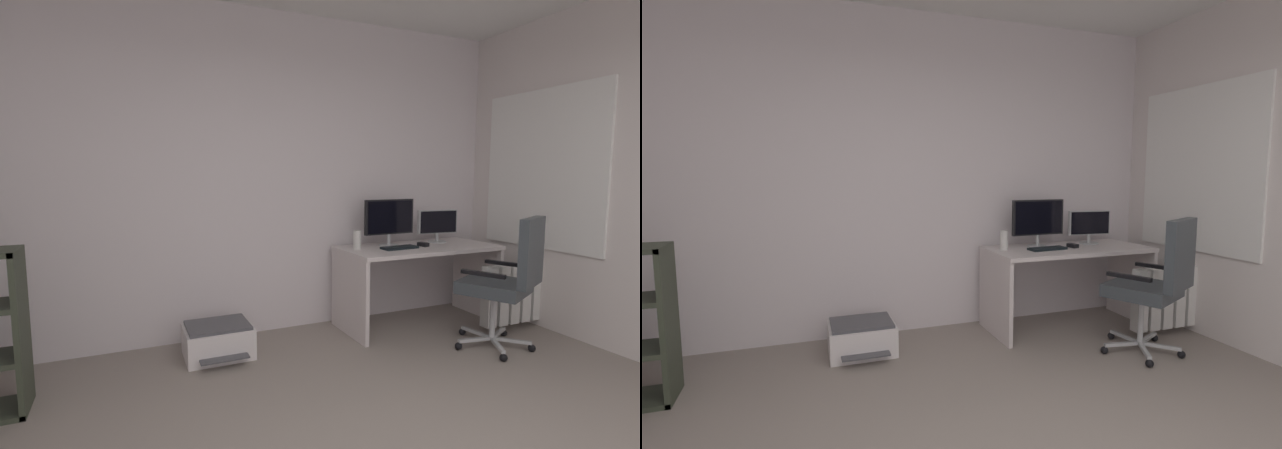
# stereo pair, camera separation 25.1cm
# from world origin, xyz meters

# --- Properties ---
(wall_back) EXTENTS (4.98, 0.10, 2.79)m
(wall_back) POSITION_xyz_m (0.00, 2.80, 1.40)
(wall_back) COLOR silver
(wall_back) RESTS_ON ground
(window_pane) EXTENTS (0.01, 1.16, 1.35)m
(window_pane) POSITION_xyz_m (2.49, 1.89, 1.45)
(window_pane) COLOR white
(window_frame) EXTENTS (0.02, 1.24, 1.43)m
(window_frame) POSITION_xyz_m (2.48, 1.89, 1.45)
(window_frame) COLOR white
(desk) EXTENTS (1.47, 0.67, 0.74)m
(desk) POSITION_xyz_m (1.49, 2.36, 0.55)
(desk) COLOR silver
(desk) RESTS_ON ground
(monitor_main) EXTENTS (0.52, 0.18, 0.43)m
(monitor_main) POSITION_xyz_m (1.24, 2.48, 1.00)
(monitor_main) COLOR #B2B5B7
(monitor_main) RESTS_ON desk
(monitor_secondary) EXTENTS (0.43, 0.18, 0.32)m
(monitor_secondary) POSITION_xyz_m (1.80, 2.48, 0.92)
(monitor_secondary) COLOR #B2B5B7
(monitor_secondary) RESTS_ON desk
(keyboard) EXTENTS (0.35, 0.15, 0.02)m
(keyboard) POSITION_xyz_m (1.24, 2.30, 0.75)
(keyboard) COLOR black
(keyboard) RESTS_ON desk
(computer_mouse) EXTENTS (0.08, 0.11, 0.03)m
(computer_mouse) POSITION_xyz_m (1.52, 2.33, 0.76)
(computer_mouse) COLOR black
(computer_mouse) RESTS_ON desk
(desktop_speaker) EXTENTS (0.07, 0.07, 0.17)m
(desktop_speaker) POSITION_xyz_m (0.88, 2.43, 0.83)
(desktop_speaker) COLOR silver
(desktop_speaker) RESTS_ON desk
(office_chair) EXTENTS (0.65, 0.70, 1.08)m
(office_chair) POSITION_xyz_m (1.75, 1.55, 0.59)
(office_chair) COLOR #B7BABC
(office_chair) RESTS_ON ground
(printer) EXTENTS (0.50, 0.49, 0.26)m
(printer) POSITION_xyz_m (-0.38, 2.36, 0.13)
(printer) COLOR white
(printer) RESTS_ON ground
(radiator) EXTENTS (1.06, 0.10, 0.54)m
(radiator) POSITION_xyz_m (2.39, 1.89, 0.33)
(radiator) COLOR white
(radiator) RESTS_ON ground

